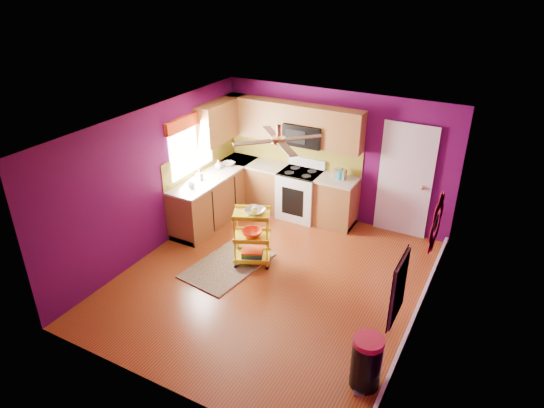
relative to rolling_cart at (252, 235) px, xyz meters
The scene contains 18 objects.
ground 0.80m from the rolling_cart, 29.10° to the right, with size 5.00×5.00×0.00m, color maroon.
room_envelope 1.25m from the rolling_cart, 27.88° to the right, with size 4.54×5.04×2.52m.
lower_cabinets 1.74m from the rolling_cart, 118.47° to the left, with size 2.81×2.31×0.94m.
electric_range 1.89m from the rolling_cart, 91.01° to the left, with size 0.76×0.66×1.13m.
upper_cabinetry 2.38m from the rolling_cart, 111.05° to the left, with size 2.80×2.30×1.26m.
left_window 2.21m from the rolling_cart, 155.86° to the left, with size 0.08×1.35×1.08m.
panel_door 2.91m from the rolling_cart, 49.41° to the left, with size 0.95×0.11×2.15m.
right_wall_art 2.96m from the rolling_cart, 12.86° to the right, with size 0.04×2.74×1.04m.
ceiling_fan 1.82m from the rolling_cart, ahead, with size 1.01×1.01×0.26m.
shag_rug 0.68m from the rolling_cart, 139.81° to the right, with size 0.92×1.50×0.02m, color black.
rolling_cart is the anchor object (origin of this frame).
trash_can 2.97m from the rolling_cart, 32.91° to the right, with size 0.47×0.47×0.70m.
teal_kettle 2.15m from the rolling_cart, 69.20° to the left, with size 0.18×0.18×0.21m.
toaster 2.14m from the rolling_cart, 69.62° to the left, with size 0.22×0.15×0.18m, color beige.
soap_bottle_a 1.71m from the rolling_cart, 156.27° to the left, with size 0.10×0.10×0.21m, color #EA3F72.
soap_bottle_b 2.03m from the rolling_cart, 139.52° to the left, with size 0.14×0.14×0.18m, color white.
counter_dish 2.13m from the rolling_cart, 133.27° to the left, with size 0.24×0.24×0.06m, color white.
counter_cup 1.53m from the rolling_cart, 167.49° to the left, with size 0.13×0.13×0.11m, color white.
Camera 1 is at (3.00, -5.55, 4.55)m, focal length 32.00 mm.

